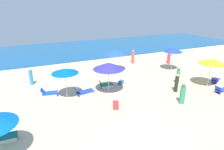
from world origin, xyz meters
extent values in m
cube|color=#19578F|center=(0.00, 23.41, 0.06)|extent=(60.00, 13.18, 0.12)
cube|color=silver|center=(-6.31, 3.63, 0.12)|extent=(1.15, 0.06, 0.25)
cube|color=silver|center=(-6.30, 4.11, 0.12)|extent=(1.15, 0.06, 0.25)
cube|color=#106368|center=(-6.31, 3.87, 0.28)|extent=(1.29, 0.59, 0.06)
cylinder|color=silver|center=(9.58, 4.87, 1.03)|extent=(0.05, 0.05, 2.06)
cone|color=gold|center=(9.58, 4.87, 2.28)|extent=(2.21, 2.21, 0.42)
cube|color=silver|center=(11.02, 4.98, 0.12)|extent=(0.95, 0.51, 0.23)
cube|color=silver|center=(10.80, 5.41, 0.12)|extent=(0.95, 0.51, 0.23)
cube|color=#333EC1|center=(10.91, 5.19, 0.26)|extent=(1.29, 1.03, 0.06)
cube|color=#333EC1|center=(10.44, 4.95, 0.45)|extent=(0.59, 0.66, 0.41)
cube|color=silver|center=(9.61, 3.67, 0.11)|extent=(1.16, 0.05, 0.22)
cube|color=blue|center=(9.61, 3.41, 0.25)|extent=(1.30, 0.64, 0.06)
cube|color=blue|center=(9.01, 3.41, 0.45)|extent=(0.26, 0.60, 0.43)
cylinder|color=silver|center=(9.48, 9.66, 1.02)|extent=(0.05, 0.05, 2.04)
cone|color=blue|center=(9.48, 9.66, 2.26)|extent=(1.98, 1.98, 0.44)
cylinder|color=silver|center=(-2.26, 7.59, 1.01)|extent=(0.05, 0.05, 2.03)
cone|color=blue|center=(-2.26, 7.59, 2.20)|extent=(2.01, 2.01, 0.35)
cube|color=silver|center=(-0.76, 7.32, 0.11)|extent=(1.23, 0.24, 0.21)
cube|color=silver|center=(-0.85, 7.85, 0.11)|extent=(1.23, 0.24, 0.21)
cube|color=#1E40A1|center=(-0.81, 7.59, 0.24)|extent=(1.46, 0.86, 0.06)
cube|color=#1E40A1|center=(-1.43, 7.48, 0.46)|extent=(0.54, 0.67, 0.47)
cube|color=silver|center=(-3.47, 8.14, 0.12)|extent=(1.03, 0.23, 0.23)
cube|color=silver|center=(-3.37, 8.69, 0.12)|extent=(1.03, 0.23, 0.23)
cube|color=blue|center=(-3.42, 8.41, 0.26)|extent=(1.25, 0.86, 0.06)
cube|color=blue|center=(-3.93, 8.51, 0.46)|extent=(0.41, 0.67, 0.42)
cylinder|color=silver|center=(1.07, 7.19, 1.01)|extent=(0.05, 0.05, 2.02)
cone|color=#3631AE|center=(1.07, 7.19, 2.28)|extent=(2.45, 2.45, 0.52)
cube|color=silver|center=(1.25, 7.90, 0.12)|extent=(1.02, 0.08, 0.24)
cube|color=silver|center=(1.27, 8.39, 0.12)|extent=(1.02, 0.08, 0.24)
cube|color=#1C7E5B|center=(1.26, 8.15, 0.27)|extent=(1.15, 0.63, 0.06)
cube|color=#1C7E5B|center=(0.75, 8.17, 0.49)|extent=(0.29, 0.56, 0.45)
cylinder|color=silver|center=(3.72, 11.75, 0.93)|extent=(0.05, 0.05, 1.87)
cone|color=blue|center=(3.72, 11.75, 2.13)|extent=(2.35, 2.35, 0.52)
cylinder|color=#282B23|center=(6.20, 5.10, 0.67)|extent=(0.38, 0.38, 1.33)
sphere|color=beige|center=(6.20, 5.10, 1.44)|extent=(0.23, 0.23, 0.23)
cylinder|color=#F83B54|center=(10.78, 11.72, 0.64)|extent=(0.51, 0.51, 1.29)
sphere|color=beige|center=(10.78, 11.72, 1.40)|extent=(0.25, 0.25, 0.25)
cylinder|color=green|center=(7.48, 6.40, 0.64)|extent=(0.42, 0.42, 1.29)
sphere|color=#90624F|center=(7.48, 6.40, 1.40)|extent=(0.25, 0.25, 0.25)
cylinder|color=#369463|center=(5.24, 3.35, 0.66)|extent=(0.54, 0.54, 1.31)
sphere|color=#8C6151|center=(5.24, 3.35, 1.43)|extent=(0.25, 0.25, 0.25)
cylinder|color=#308FC5|center=(-4.64, 11.40, 0.67)|extent=(0.40, 0.40, 1.33)
sphere|color=tan|center=(-4.64, 11.40, 1.43)|extent=(0.21, 0.21, 0.21)
cylinder|color=#F4553E|center=(6.89, 13.56, 0.72)|extent=(0.51, 0.51, 1.44)
sphere|color=tan|center=(6.89, 13.56, 1.54)|extent=(0.23, 0.23, 0.23)
cube|color=#C13233|center=(0.54, 4.66, 0.22)|extent=(0.59, 0.68, 0.43)
cube|color=#2F66A5|center=(2.72, 8.29, 0.17)|extent=(0.65, 0.62, 0.34)
camera|label=1|loc=(-4.48, -6.15, 6.92)|focal=31.13mm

